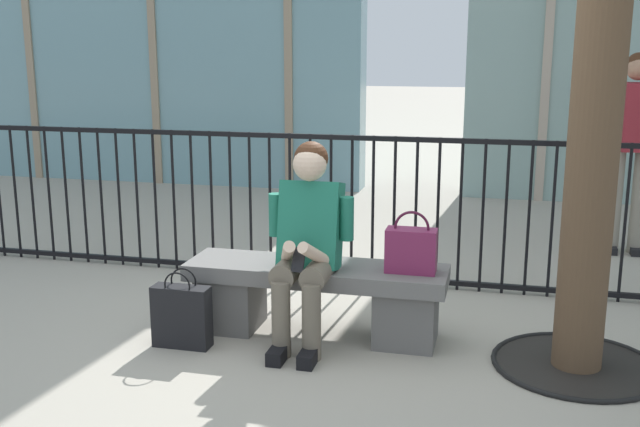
{
  "coord_description": "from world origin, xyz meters",
  "views": [
    {
      "loc": [
        1.07,
        -4.24,
        1.75
      ],
      "look_at": [
        0.0,
        0.1,
        0.75
      ],
      "focal_mm": 41.78,
      "sensor_mm": 36.0,
      "label": 1
    }
  ],
  "objects_px": {
    "stone_bench": "(316,293)",
    "seated_person_with_phone": "(307,238)",
    "handbag_on_bench": "(411,249)",
    "shopping_bag": "(182,316)",
    "bystander_at_railing": "(632,138)"
  },
  "relations": [
    {
      "from": "seated_person_with_phone",
      "to": "shopping_bag",
      "type": "height_order",
      "value": "seated_person_with_phone"
    },
    {
      "from": "shopping_bag",
      "to": "bystander_at_railing",
      "type": "height_order",
      "value": "bystander_at_railing"
    },
    {
      "from": "stone_bench",
      "to": "shopping_bag",
      "type": "xyz_separation_m",
      "value": [
        -0.73,
        -0.38,
        -0.08
      ]
    },
    {
      "from": "stone_bench",
      "to": "shopping_bag",
      "type": "bearing_deg",
      "value": -152.69
    },
    {
      "from": "seated_person_with_phone",
      "to": "bystander_at_railing",
      "type": "height_order",
      "value": "bystander_at_railing"
    },
    {
      "from": "bystander_at_railing",
      "to": "handbag_on_bench",
      "type": "bearing_deg",
      "value": -121.9
    },
    {
      "from": "stone_bench",
      "to": "bystander_at_railing",
      "type": "xyz_separation_m",
      "value": [
        2.14,
        2.49,
        0.73
      ]
    },
    {
      "from": "seated_person_with_phone",
      "to": "handbag_on_bench",
      "type": "distance_m",
      "value": 0.62
    },
    {
      "from": "stone_bench",
      "to": "shopping_bag",
      "type": "relative_size",
      "value": 3.37
    },
    {
      "from": "stone_bench",
      "to": "handbag_on_bench",
      "type": "relative_size",
      "value": 4.32
    },
    {
      "from": "stone_bench",
      "to": "seated_person_with_phone",
      "type": "bearing_deg",
      "value": -99.8
    },
    {
      "from": "stone_bench",
      "to": "seated_person_with_phone",
      "type": "relative_size",
      "value": 1.32
    },
    {
      "from": "seated_person_with_phone",
      "to": "handbag_on_bench",
      "type": "height_order",
      "value": "seated_person_with_phone"
    },
    {
      "from": "handbag_on_bench",
      "to": "shopping_bag",
      "type": "relative_size",
      "value": 0.78
    },
    {
      "from": "handbag_on_bench",
      "to": "shopping_bag",
      "type": "distance_m",
      "value": 1.42
    }
  ]
}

